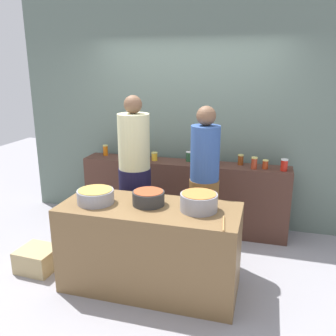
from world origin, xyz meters
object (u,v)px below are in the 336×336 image
preserve_jar_1 (132,154)px  preserve_jar_7 (216,159)px  cooking_pot_left (96,196)px  wooden_spoon (224,224)px  preserve_jar_0 (105,150)px  preserve_jar_6 (207,159)px  preserve_jar_8 (241,160)px  cook_with_tongs (135,183)px  cooking_pot_right (199,202)px  cooking_pot_center (149,198)px  bread_crate (38,259)px  preserve_jar_5 (197,158)px  preserve_jar_11 (284,165)px  preserve_jar_2 (140,154)px  preserve_jar_10 (265,164)px  preserve_jar_3 (154,156)px  preserve_jar_4 (189,156)px  preserve_jar_9 (254,163)px  cook_in_cap (204,193)px

preserve_jar_1 → preserve_jar_7: (1.15, -0.06, 0.02)m
cooking_pot_left → wooden_spoon: bearing=-7.5°
preserve_jar_0 → preserve_jar_7: size_ratio=0.98×
preserve_jar_6 → preserve_jar_8: size_ratio=0.94×
cook_with_tongs → preserve_jar_0: bearing=133.0°
preserve_jar_6 → cooking_pot_right: 1.40m
cooking_pot_center → bread_crate: size_ratio=0.78×
preserve_jar_5 → preserve_jar_11: bearing=-4.8°
preserve_jar_1 → bread_crate: preserve_jar_1 is taller
preserve_jar_2 → preserve_jar_10: preserve_jar_2 is taller
preserve_jar_0 → preserve_jar_2: bearing=-1.6°
preserve_jar_3 → preserve_jar_8: bearing=4.5°
cooking_pot_center → cooking_pot_right: (0.48, -0.01, 0.01)m
preserve_jar_5 → preserve_jar_6: 0.12m
preserve_jar_4 → bread_crate: 2.18m
preserve_jar_7 → wooden_spoon: 1.61m
preserve_jar_4 → preserve_jar_9: preserve_jar_9 is taller
preserve_jar_1 → preserve_jar_5: bearing=0.7°
cooking_pot_right → preserve_jar_11: bearing=59.4°
preserve_jar_7 → cooking_pot_center: bearing=-108.6°
preserve_jar_10 → preserve_jar_4: bearing=174.1°
preserve_jar_3 → wooden_spoon: size_ratio=0.38×
preserve_jar_4 → cook_with_tongs: (-0.46, -0.78, -0.16)m
preserve_jar_5 → wooden_spoon: size_ratio=0.40×
preserve_jar_6 → preserve_jar_7: bearing=-25.4°
preserve_jar_6 → preserve_jar_7: preserve_jar_7 is taller
preserve_jar_5 → wooden_spoon: (0.55, -1.64, -0.12)m
preserve_jar_7 → cooking_pot_left: preserve_jar_7 is taller
preserve_jar_5 → wooden_spoon: bearing=-71.6°
preserve_jar_8 → cook_with_tongs: size_ratio=0.07×
preserve_jar_1 → preserve_jar_4: (0.78, 0.05, 0.01)m
preserve_jar_1 → cooking_pot_center: size_ratio=0.39×
preserve_jar_0 → cooking_pot_right: 2.15m
cook_in_cap → preserve_jar_2: bearing=141.9°
preserve_jar_5 → cook_in_cap: (0.23, -0.78, -0.18)m
preserve_jar_10 → preserve_jar_11: size_ratio=0.78×
cooking_pot_right → cook_in_cap: cook_in_cap is taller
preserve_jar_1 → bread_crate: bearing=-110.2°
preserve_jar_1 → preserve_jar_3: 0.34m
preserve_jar_1 → cooking_pot_right: bearing=-49.3°
preserve_jar_6 → cooking_pot_left: preserve_jar_6 is taller
preserve_jar_11 → wooden_spoon: 1.64m
cooking_pot_right → wooden_spoon: size_ratio=1.18×
preserve_jar_4 → preserve_jar_6: (0.24, -0.05, -0.00)m
wooden_spoon → preserve_jar_10: bearing=79.4°
preserve_jar_0 → cooking_pot_right: bearing=-41.9°
preserve_jar_7 → cooking_pot_left: size_ratio=0.42×
preserve_jar_3 → preserve_jar_6: bearing=3.2°
preserve_jar_5 → cook_with_tongs: size_ratio=0.06×
preserve_jar_7 → cook_in_cap: (-0.02, -0.71, -0.20)m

